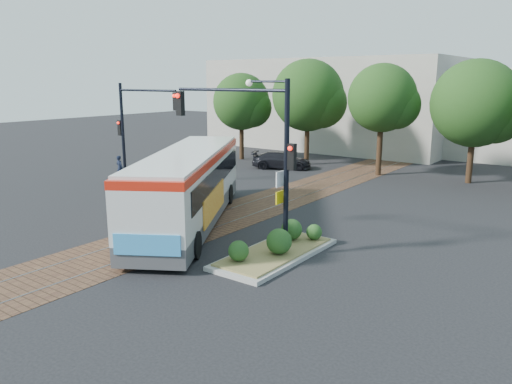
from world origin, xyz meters
TOP-DOWN VIEW (x-y plane):
  - ground at (0.00, 0.00)m, footprint 120.00×120.00m
  - trackbed at (0.00, 4.00)m, footprint 3.60×40.00m
  - tree_row at (1.21, 16.42)m, footprint 26.40×5.60m
  - warehouses at (-0.53, 28.75)m, footprint 40.00×13.00m
  - city_bus at (-0.55, 0.22)m, footprint 8.33×11.55m
  - traffic_island at (4.82, -0.90)m, footprint 2.20×5.20m
  - signal_pole_main at (3.86, -0.81)m, footprint 5.49×0.46m
  - signal_pole_left at (-8.37, 4.00)m, footprint 4.99×0.34m
  - officer at (-10.86, 4.68)m, footprint 0.59×0.41m
  - parked_car at (-5.02, 14.23)m, footprint 4.52×3.30m

SIDE VIEW (x-z plane):
  - ground at x=0.00m, z-range 0.00..0.00m
  - trackbed at x=0.00m, z-range 0.00..0.02m
  - traffic_island at x=4.82m, z-range -0.24..0.89m
  - parked_car at x=-5.02m, z-range 0.00..1.22m
  - officer at x=-10.86m, z-range 0.00..1.56m
  - city_bus at x=-0.55m, z-range 0.18..3.39m
  - warehouses at x=-0.53m, z-range -0.19..7.81m
  - signal_pole_left at x=-8.37m, z-range 0.86..6.86m
  - signal_pole_main at x=3.86m, z-range 1.16..7.16m
  - tree_row at x=1.21m, z-range 1.01..8.69m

